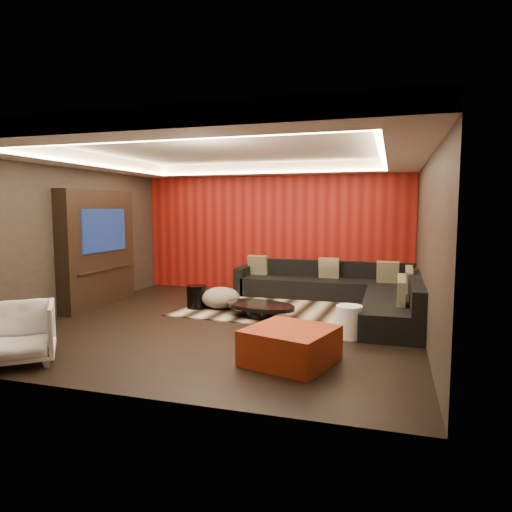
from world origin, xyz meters
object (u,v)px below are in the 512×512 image
(drum_stool, at_px, (196,297))
(sectional_sofa, at_px, (347,293))
(orange_ottoman, at_px, (290,345))
(armchair, at_px, (19,333))
(white_side_table, at_px, (349,322))
(coffee_table, at_px, (259,310))

(drum_stool, xyz_separation_m, sectional_sofa, (2.66, 1.03, 0.03))
(orange_ottoman, relative_size, armchair, 1.20)
(drum_stool, xyz_separation_m, orange_ottoman, (2.30, -2.39, -0.02))
(white_side_table, bearing_deg, drum_stool, 159.06)
(orange_ottoman, xyz_separation_m, armchair, (-3.13, -0.94, 0.15))
(coffee_table, distance_m, armchair, 3.71)
(coffee_table, distance_m, sectional_sofa, 1.91)
(coffee_table, bearing_deg, orange_ottoman, -64.40)
(coffee_table, height_order, sectional_sofa, sectional_sofa)
(drum_stool, height_order, armchair, armchair)
(coffee_table, height_order, drum_stool, drum_stool)
(orange_ottoman, bearing_deg, drum_stool, 133.94)
(drum_stool, relative_size, white_side_table, 0.89)
(white_side_table, height_order, orange_ottoman, white_side_table)
(white_side_table, relative_size, orange_ottoman, 0.49)
(orange_ottoman, bearing_deg, white_side_table, 65.71)
(drum_stool, xyz_separation_m, armchair, (-0.83, -3.34, 0.13))
(armchair, relative_size, sectional_sofa, 0.22)
(coffee_table, height_order, orange_ottoman, orange_ottoman)
(coffee_table, bearing_deg, drum_stool, 166.66)
(drum_stool, bearing_deg, orange_ottoman, -46.06)
(drum_stool, bearing_deg, coffee_table, -13.34)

